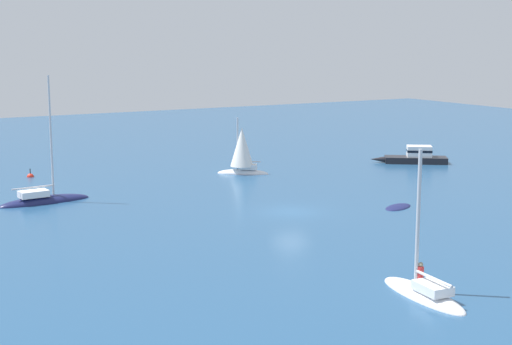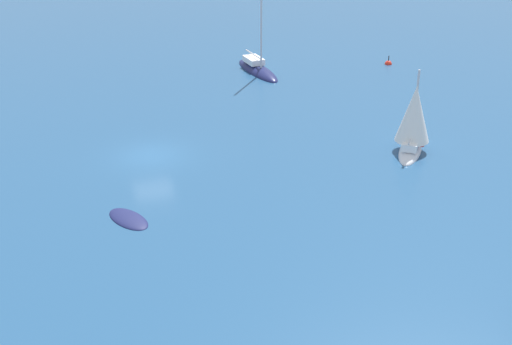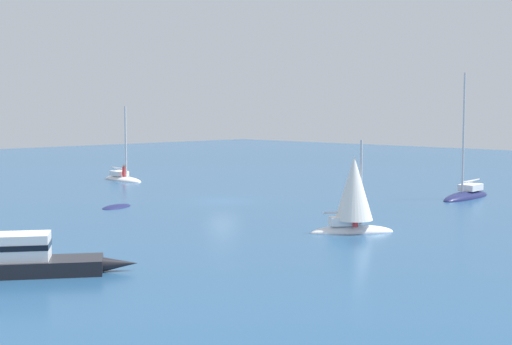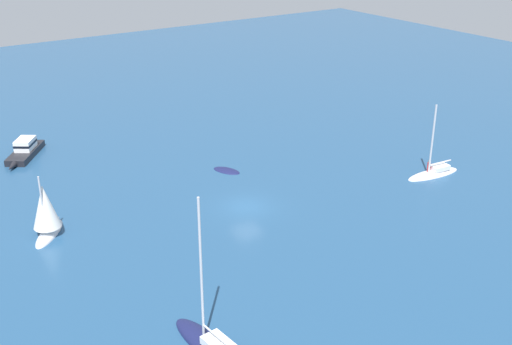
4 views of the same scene
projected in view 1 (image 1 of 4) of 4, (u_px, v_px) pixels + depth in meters
ground_plane at (291, 212)px, 55.75m from camera, size 160.00×160.00×0.00m
sloop at (424, 293)px, 37.36m from camera, size 6.24×2.23×7.60m
tender at (398, 207)px, 57.20m from camera, size 2.51×3.30×0.35m
sailboat at (242, 154)px, 71.28m from camera, size 3.99×4.65×5.68m
ketch at (44, 201)px, 58.91m from camera, size 2.45×7.26×10.26m
powerboat at (415, 157)px, 77.67m from camera, size 5.54×7.05×1.76m
channel_buoy at (30, 177)px, 69.87m from camera, size 0.65×0.65×1.10m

